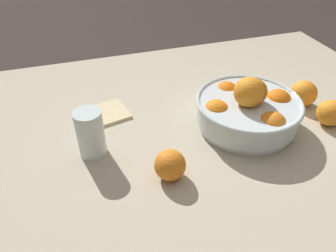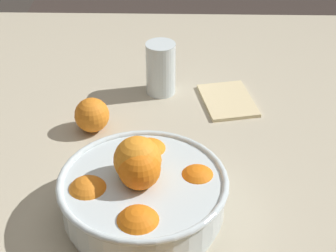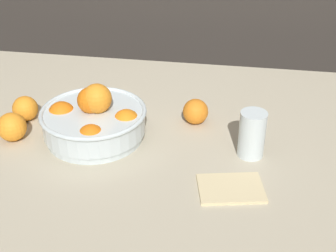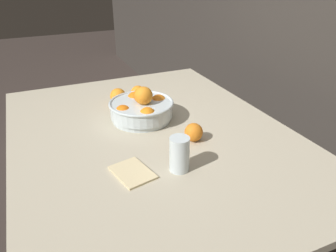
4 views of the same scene
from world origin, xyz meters
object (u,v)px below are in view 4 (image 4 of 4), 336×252
juice_glass (179,155)px  orange_loose_front (138,93)px  orange_loose_near_bowl (194,132)px  fruit_bowl (142,108)px  orange_loose_aside (118,96)px

juice_glass → orange_loose_front: 0.66m
orange_loose_near_bowl → orange_loose_front: same height
fruit_bowl → orange_loose_aside: fruit_bowl is taller
juice_glass → orange_loose_aside: bearing=-177.3°
fruit_bowl → orange_loose_near_bowl: bearing=25.0°
orange_loose_front → orange_loose_aside: 0.11m
fruit_bowl → juice_glass: bearing=-2.3°
fruit_bowl → juice_glass: (0.42, -0.02, 0.00)m
fruit_bowl → orange_loose_near_bowl: fruit_bowl is taller
fruit_bowl → orange_loose_near_bowl: (0.26, 0.12, -0.02)m
juice_glass → orange_loose_front: juice_glass is taller
orange_loose_front → orange_loose_near_bowl: bearing=7.2°
juice_glass → orange_loose_near_bowl: size_ratio=1.69×
fruit_bowl → juice_glass: 0.43m
fruit_bowl → orange_loose_aside: (-0.22, -0.05, -0.02)m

